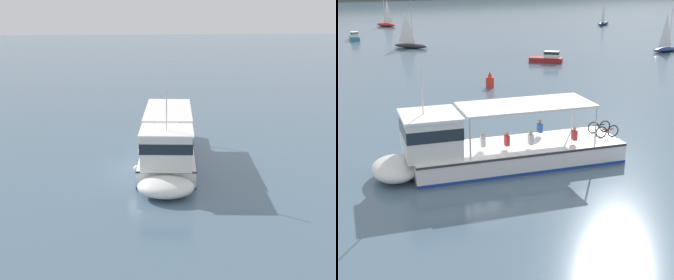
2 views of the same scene
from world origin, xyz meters
TOP-DOWN VIEW (x-y plane):
  - ground_plane at (0.00, 0.00)m, footprint 400.00×400.00m
  - ferry_main at (0.25, -1.22)m, footprint 13.02×4.72m
  - sailboat_outer_anchorage at (48.83, 55.29)m, footprint 4.71×3.95m
  - sailboat_near_port at (11.53, 70.14)m, footprint 3.53×4.88m
  - sailboat_horizon_west at (36.12, 24.76)m, footprint 4.95×2.07m
  - sailboat_horizon_east at (8.15, 41.62)m, footprint 4.38×4.39m
  - motorboat_far_left at (18.76, 24.32)m, footprint 3.62×3.26m
  - motorboat_off_stern at (2.94, 52.91)m, footprint 1.64×3.71m
  - channel_buoy at (7.94, 15.69)m, footprint 0.70×0.70m

SIDE VIEW (x-z plane):
  - ground_plane at x=0.00m, z-range 0.00..0.00m
  - sailboat_outer_anchorage at x=48.83m, z-range -2.16..3.24m
  - sailboat_near_port at x=11.53m, z-range -2.16..3.24m
  - sailboat_horizon_west at x=36.12m, z-range -2.16..3.24m
  - sailboat_horizon_east at x=8.15m, z-range -2.16..3.24m
  - motorboat_far_left at x=18.76m, z-range -0.09..1.17m
  - motorboat_off_stern at x=2.94m, z-range -0.09..1.17m
  - channel_buoy at x=7.94m, z-range -0.13..1.27m
  - ferry_main at x=0.25m, z-range -1.64..3.68m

